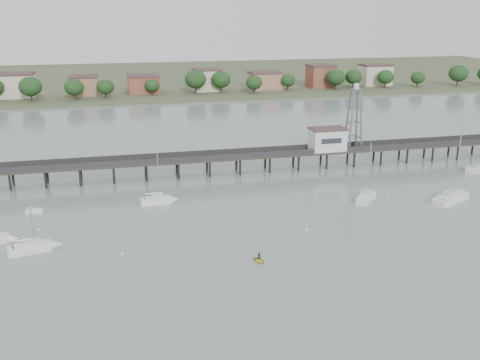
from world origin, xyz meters
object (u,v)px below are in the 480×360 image
at_px(lattice_tower, 354,119).
at_px(pier, 223,157).
at_px(sailboat_d, 457,196).
at_px(sailboat_c, 368,196).
at_px(sailboat_a, 40,247).
at_px(yellow_dinghy, 259,262).
at_px(sailboat_b, 162,200).
at_px(white_tender, 34,211).

bearing_deg(lattice_tower, pier, -180.00).
relative_size(pier, sailboat_d, 9.06).
xyz_separation_m(sailboat_c, sailboat_a, (-60.22, -9.98, -0.00)).
height_order(sailboat_c, yellow_dinghy, sailboat_c).
height_order(pier, sailboat_b, sailboat_b).
bearing_deg(yellow_dinghy, white_tender, 122.77).
xyz_separation_m(sailboat_c, white_tender, (-63.15, 7.22, -0.28)).
height_order(pier, white_tender, pier).
bearing_deg(yellow_dinghy, sailboat_a, 142.37).
relative_size(pier, sailboat_c, 12.37).
xyz_separation_m(lattice_tower, sailboat_d, (9.60, -27.92, -10.47)).
relative_size(pier, yellow_dinghy, 63.17).
xyz_separation_m(sailboat_a, yellow_dinghy, (32.00, -11.58, -0.65)).
height_order(sailboat_a, yellow_dinghy, sailboat_a).
distance_m(sailboat_c, yellow_dinghy, 35.52).
bearing_deg(white_tender, lattice_tower, 17.41).
bearing_deg(sailboat_a, pier, 30.53).
relative_size(sailboat_c, sailboat_d, 0.73).
xyz_separation_m(sailboat_c, sailboat_b, (-39.69, 7.12, 0.00)).
xyz_separation_m(pier, sailboat_c, (24.23, -23.74, -3.15)).
distance_m(sailboat_d, yellow_dinghy, 48.33).
relative_size(lattice_tower, sailboat_d, 0.94).
relative_size(pier, white_tender, 47.12).
bearing_deg(sailboat_a, sailboat_b, 27.18).
bearing_deg(lattice_tower, sailboat_c, -107.02).
bearing_deg(sailboat_b, sailboat_d, -16.89).
bearing_deg(sailboat_d, sailboat_b, 143.58).
bearing_deg(lattice_tower, sailboat_a, -153.45).
height_order(lattice_tower, sailboat_b, lattice_tower).
bearing_deg(yellow_dinghy, sailboat_d, 3.34).
bearing_deg(sailboat_d, lattice_tower, 83.86).
height_order(sailboat_b, white_tender, sailboat_b).
xyz_separation_m(sailboat_c, yellow_dinghy, (-28.23, -21.56, -0.65)).
xyz_separation_m(lattice_tower, white_tender, (-70.42, -16.52, -10.73)).
relative_size(sailboat_d, sailboat_b, 1.46).
bearing_deg(yellow_dinghy, sailboat_c, 19.64).
xyz_separation_m(pier, yellow_dinghy, (-3.99, -45.30, -3.79)).
bearing_deg(sailboat_a, sailboat_c, -3.19).
xyz_separation_m(pier, sailboat_d, (41.10, -27.92, -3.17)).
distance_m(pier, lattice_tower, 32.34).
height_order(white_tender, yellow_dinghy, yellow_dinghy).
distance_m(lattice_tower, white_tender, 73.12).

